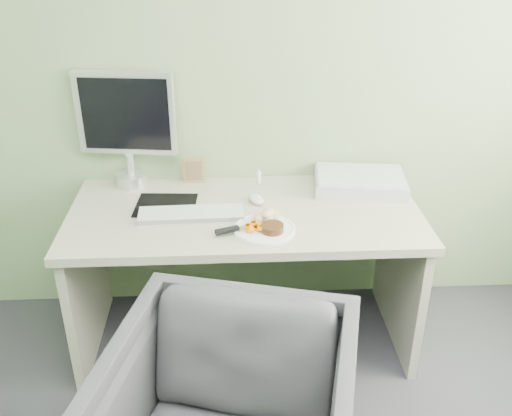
{
  "coord_description": "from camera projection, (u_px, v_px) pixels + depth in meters",
  "views": [
    {
      "loc": [
        -0.07,
        -0.67,
        1.94
      ],
      "look_at": [
        0.04,
        1.5,
        0.81
      ],
      "focal_mm": 40.0,
      "sensor_mm": 36.0,
      "label": 1
    }
  ],
  "objects": [
    {
      "name": "wall_back",
      "position": [
        241.0,
        55.0,
        2.64
      ],
      "size": [
        3.5,
        0.0,
        3.5
      ],
      "primitive_type": "plane",
      "rotation": [
        1.57,
        0.0,
        0.0
      ],
      "color": "gray",
      "rests_on": "floor"
    },
    {
      "name": "eyedrop_bottle",
      "position": [
        259.0,
        176.0,
        2.85
      ],
      "size": [
        0.03,
        0.03,
        0.08
      ],
      "color": "white",
      "rests_on": "desk"
    },
    {
      "name": "carrot_heap",
      "position": [
        254.0,
        226.0,
        2.39
      ],
      "size": [
        0.09,
        0.08,
        0.05
      ],
      "primitive_type": "cube",
      "rotation": [
        0.0,
        0.0,
        0.42
      ],
      "color": "orange",
      "rests_on": "plate"
    },
    {
      "name": "monitor",
      "position": [
        126.0,
        123.0,
        2.7
      ],
      "size": [
        0.47,
        0.15,
        0.56
      ],
      "rotation": [
        0.0,
        0.0,
        -0.13
      ],
      "color": "silver",
      "rests_on": "desk"
    },
    {
      "name": "computer_mouse",
      "position": [
        256.0,
        199.0,
        2.66
      ],
      "size": [
        0.09,
        0.12,
        0.04
      ],
      "primitive_type": "ellipsoid",
      "rotation": [
        0.0,
        0.0,
        0.4
      ],
      "color": "white",
      "rests_on": "desk"
    },
    {
      "name": "plate",
      "position": [
        264.0,
        230.0,
        2.43
      ],
      "size": [
        0.27,
        0.27,
        0.01
      ],
      "primitive_type": "cylinder",
      "color": "white",
      "rests_on": "desk"
    },
    {
      "name": "mousepad",
      "position": [
        166.0,
        205.0,
        2.64
      ],
      "size": [
        0.29,
        0.26,
        0.0
      ],
      "primitive_type": "cube",
      "rotation": [
        0.0,
        0.0,
        -0.06
      ],
      "color": "black",
      "rests_on": "desk"
    },
    {
      "name": "steak",
      "position": [
        272.0,
        228.0,
        2.39
      ],
      "size": [
        0.13,
        0.13,
        0.03
      ],
      "primitive_type": "cylinder",
      "rotation": [
        0.0,
        0.0,
        -0.41
      ],
      "color": "black",
      "rests_on": "plate"
    },
    {
      "name": "photo_frame",
      "position": [
        194.0,
        170.0,
        2.83
      ],
      "size": [
        0.11,
        0.01,
        0.14
      ],
      "primitive_type": "cube",
      "rotation": [
        0.0,
        0.0,
        -0.01
      ],
      "color": "#9C8049",
      "rests_on": "desk"
    },
    {
      "name": "scanner",
      "position": [
        360.0,
        182.0,
        2.79
      ],
      "size": [
        0.47,
        0.34,
        0.07
      ],
      "primitive_type": "cube",
      "rotation": [
        0.0,
        0.0,
        -0.12
      ],
      "color": "silver",
      "rests_on": "desk"
    },
    {
      "name": "potato_pile",
      "position": [
        269.0,
        215.0,
        2.46
      ],
      "size": [
        0.12,
        0.1,
        0.06
      ],
      "primitive_type": "ellipsoid",
      "rotation": [
        0.0,
        0.0,
        0.16
      ],
      "color": "tan",
      "rests_on": "plate"
    },
    {
      "name": "keyboard",
      "position": [
        191.0,
        214.0,
        2.53
      ],
      "size": [
        0.47,
        0.15,
        0.02
      ],
      "primitive_type": "cube",
      "rotation": [
        0.0,
        0.0,
        0.03
      ],
      "color": "white",
      "rests_on": "desk"
    },
    {
      "name": "steak_knife",
      "position": [
        237.0,
        228.0,
        2.4
      ],
      "size": [
        0.26,
        0.12,
        0.02
      ],
      "rotation": [
        0.0,
        0.0,
        0.36
      ],
      "color": "silver",
      "rests_on": "plate"
    },
    {
      "name": "desk",
      "position": [
        245.0,
        245.0,
        2.68
      ],
      "size": [
        1.6,
        0.75,
        0.73
      ],
      "color": "#B4AD96",
      "rests_on": "floor"
    }
  ]
}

